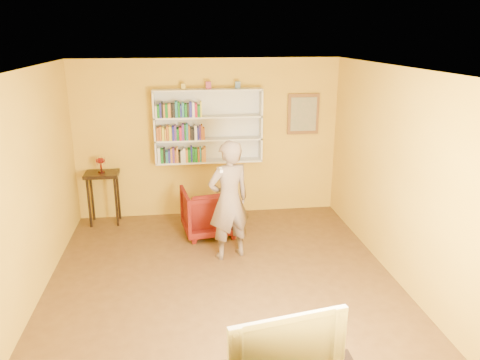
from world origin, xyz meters
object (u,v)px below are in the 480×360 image
at_px(ruby_lustre, 101,162).
at_px(television, 283,340).
at_px(bookshelf, 208,126).
at_px(console_table, 102,181).
at_px(person, 229,200).
at_px(armchair, 209,211).

height_order(ruby_lustre, television, ruby_lustre).
height_order(bookshelf, console_table, bookshelf).
xyz_separation_m(bookshelf, person, (0.16, -1.68, -0.74)).
xyz_separation_m(console_table, television, (2.06, -4.50, -0.01)).
height_order(console_table, television, television).
relative_size(bookshelf, person, 1.05).
distance_m(ruby_lustre, television, 4.96).
distance_m(armchair, television, 3.87).
bearing_deg(ruby_lustre, console_table, -45.00).
distance_m(ruby_lustre, person, 2.48).
bearing_deg(person, armchair, -95.55).
relative_size(bookshelf, armchair, 2.16).
height_order(armchair, person, person).
height_order(bookshelf, person, bookshelf).
bearing_deg(person, ruby_lustre, -58.51).
bearing_deg(console_table, person, -37.98).
xyz_separation_m(ruby_lustre, person, (1.95, -1.52, -0.21)).
bearing_deg(armchair, bookshelf, -102.36).
relative_size(person, television, 1.73).
distance_m(person, television, 2.98).
bearing_deg(bookshelf, ruby_lustre, -174.89).
relative_size(armchair, person, 0.48).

